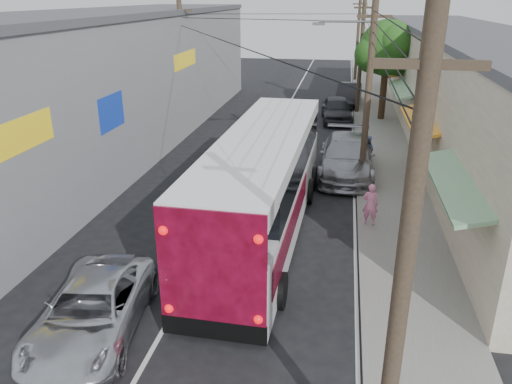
# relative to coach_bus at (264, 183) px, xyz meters

# --- Properties ---
(ground) EXTENTS (120.00, 120.00, 0.00)m
(ground) POSITION_rel_coach_bus_xyz_m (-1.63, -7.50, -1.90)
(ground) COLOR black
(ground) RESTS_ON ground
(sidewalk) EXTENTS (3.00, 80.00, 0.12)m
(sidewalk) POSITION_rel_coach_bus_xyz_m (4.87, 12.50, -1.84)
(sidewalk) COLOR slate
(sidewalk) RESTS_ON ground
(building_right) EXTENTS (7.09, 40.00, 6.25)m
(building_right) POSITION_rel_coach_bus_xyz_m (9.36, 14.50, 1.25)
(building_right) COLOR beige
(building_right) RESTS_ON ground
(building_left) EXTENTS (7.20, 36.00, 7.25)m
(building_left) POSITION_rel_coach_bus_xyz_m (-10.12, 10.49, 1.75)
(building_left) COLOR gray
(building_left) RESTS_ON ground
(utility_poles) EXTENTS (11.80, 45.28, 8.00)m
(utility_poles) POSITION_rel_coach_bus_xyz_m (1.50, 12.82, 2.23)
(utility_poles) COLOR #473828
(utility_poles) RESTS_ON ground
(street_tree) EXTENTS (4.40, 4.00, 6.60)m
(street_tree) POSITION_rel_coach_bus_xyz_m (5.24, 18.51, 2.78)
(street_tree) COLOR #3F2B19
(street_tree) RESTS_ON ground
(coach_bus) EXTENTS (3.22, 12.80, 3.67)m
(coach_bus) POSITION_rel_coach_bus_xyz_m (0.00, 0.00, 0.00)
(coach_bus) COLOR white
(coach_bus) RESTS_ON ground
(jeepney) EXTENTS (2.97, 5.30, 1.40)m
(jeepney) POSITION_rel_coach_bus_xyz_m (-3.26, -6.50, -1.20)
(jeepney) COLOR silver
(jeepney) RESTS_ON ground
(parked_suv) EXTENTS (2.55, 6.20, 1.80)m
(parked_suv) POSITION_rel_coach_bus_xyz_m (2.89, 6.81, -1.00)
(parked_suv) COLOR #9C9BA3
(parked_suv) RESTS_ON ground
(parked_car_mid) EXTENTS (2.35, 4.97, 1.64)m
(parked_car_mid) POSITION_rel_coach_bus_xyz_m (2.17, 17.64, -1.08)
(parked_car_mid) COLOR #28292D
(parked_car_mid) RESTS_ON ground
(parked_car_far) EXTENTS (2.09, 5.10, 1.64)m
(parked_car_far) POSITION_rel_coach_bus_xyz_m (2.97, 23.31, -1.08)
(parked_car_far) COLOR black
(parked_car_far) RESTS_ON ground
(pedestrian_near) EXTENTS (0.62, 0.45, 1.57)m
(pedestrian_near) POSITION_rel_coach_bus_xyz_m (3.77, 1.10, -0.99)
(pedestrian_near) COLOR pink
(pedestrian_near) RESTS_ON sidewalk
(pedestrian_far) EXTENTS (0.91, 0.83, 1.54)m
(pedestrian_far) POSITION_rel_coach_bus_xyz_m (3.87, 7.97, -1.01)
(pedestrian_far) COLOR #8999C7
(pedestrian_far) RESTS_ON sidewalk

